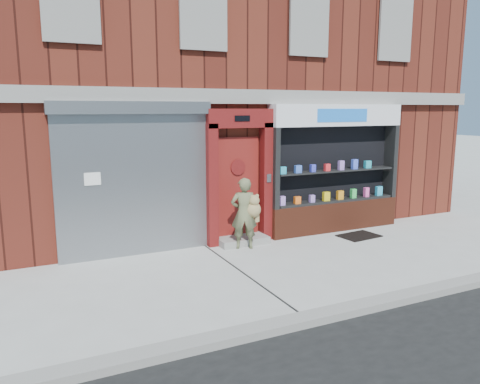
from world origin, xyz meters
TOP-DOWN VIEW (x-y plane):
  - ground at (0.00, 0.00)m, footprint 80.00×80.00m
  - curb at (0.00, -2.15)m, footprint 60.00×0.30m
  - building at (-0.00, 5.99)m, footprint 12.00×8.16m
  - shutter_bay at (-3.00, 1.93)m, footprint 3.10×0.30m
  - red_door_bay at (-0.75, 1.86)m, footprint 1.52×0.58m
  - pharmacy_bay at (1.75, 1.81)m, footprint 3.50×0.41m
  - woman at (-0.84, 1.38)m, footprint 0.69×0.53m
  - doormat at (1.93, 1.07)m, footprint 0.97×0.73m

SIDE VIEW (x-z plane):
  - ground at x=0.00m, z-range 0.00..0.00m
  - doormat at x=1.93m, z-range 0.00..0.02m
  - curb at x=0.00m, z-range 0.00..0.12m
  - woman at x=-0.84m, z-range 0.02..1.52m
  - pharmacy_bay at x=1.75m, z-range -0.13..2.87m
  - red_door_bay at x=-0.75m, z-range 0.01..2.91m
  - shutter_bay at x=-3.00m, z-range 0.20..3.24m
  - building at x=0.00m, z-range 0.00..8.00m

